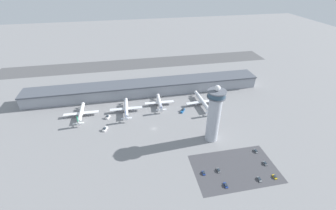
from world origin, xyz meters
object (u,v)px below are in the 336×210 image
(airplane_gate_alpha, at_px, (81,113))
(airplane_gate_bravo, at_px, (126,109))
(car_black_suv, at_px, (204,173))
(car_silver_sedan, at_px, (275,177))
(airplane_gate_delta, at_px, (203,102))
(service_truck_fuel, at_px, (105,129))
(car_red_hatchback, at_px, (256,151))
(control_tower, at_px, (214,114))
(car_blue_compact, at_px, (218,170))
(airplane_gate_charlie, at_px, (159,102))
(car_green_van, at_px, (265,163))
(car_yellow_taxi, at_px, (259,179))
(service_truck_catering, at_px, (108,117))
(car_grey_coupe, at_px, (226,185))
(service_truck_baggage, at_px, (183,111))

(airplane_gate_alpha, bearing_deg, airplane_gate_bravo, -1.02)
(airplane_gate_alpha, distance_m, car_black_suv, 137.41)
(car_silver_sedan, bearing_deg, airplane_gate_alpha, 143.96)
(airplane_gate_delta, height_order, service_truck_fuel, airplane_gate_delta)
(airplane_gate_bravo, xyz_separation_m, car_red_hatchback, (103.72, -80.50, -3.77))
(airplane_gate_delta, distance_m, car_red_hatchback, 81.34)
(service_truck_fuel, bearing_deg, airplane_gate_bravo, 51.52)
(control_tower, relative_size, car_blue_compact, 11.52)
(airplane_gate_charlie, distance_m, car_green_van, 121.23)
(car_green_van, distance_m, car_yellow_taxi, 18.20)
(service_truck_catering, relative_size, car_blue_compact, 1.44)
(airplane_gate_delta, xyz_separation_m, car_grey_coupe, (-18.11, -105.96, -3.49))
(car_silver_sedan, xyz_separation_m, car_yellow_taxi, (-12.33, 0.15, 0.01))
(airplane_gate_charlie, xyz_separation_m, car_black_suv, (17.00, -100.58, -3.45))
(airplane_gate_charlie, bearing_deg, control_tower, -60.31)
(airplane_gate_charlie, relative_size, car_yellow_taxi, 6.83)
(car_red_hatchback, bearing_deg, car_grey_coupe, -144.64)
(car_yellow_taxi, height_order, car_grey_coupe, car_grey_coupe)
(service_truck_fuel, bearing_deg, car_green_van, -28.56)
(car_yellow_taxi, relative_size, car_black_suv, 1.15)
(car_green_van, xyz_separation_m, car_yellow_taxi, (-12.56, -13.18, -0.03))
(airplane_gate_charlie, distance_m, car_black_suv, 102.06)
(service_truck_fuel, xyz_separation_m, car_red_hatchback, (124.78, -54.00, -0.40))
(control_tower, height_order, airplane_gate_charlie, control_tower)
(service_truck_fuel, distance_m, car_grey_coupe, 118.58)
(control_tower, relative_size, car_red_hatchback, 11.16)
(service_truck_fuel, relative_size, car_grey_coupe, 1.53)
(service_truck_catering, xyz_separation_m, car_green_van, (122.75, -87.42, -0.52))
(airplane_gate_alpha, bearing_deg, car_grey_coupe, -44.39)
(car_green_van, xyz_separation_m, car_black_suv, (-50.39, 0.13, -0.03))
(control_tower, height_order, car_green_van, control_tower)
(car_blue_compact, bearing_deg, airplane_gate_alpha, 139.46)
(airplane_gate_bravo, distance_m, car_blue_compact, 114.58)
(service_truck_fuel, xyz_separation_m, car_green_van, (124.88, -67.97, -0.38))
(control_tower, distance_m, car_red_hatchback, 46.50)
(car_green_van, distance_m, car_red_hatchback, 13.96)
(service_truck_catering, bearing_deg, service_truck_baggage, -2.39)
(car_red_hatchback, bearing_deg, service_truck_catering, 149.08)
(service_truck_fuel, bearing_deg, car_black_suv, -42.32)
(car_yellow_taxi, bearing_deg, service_truck_baggage, 108.47)
(car_red_hatchback, relative_size, car_black_suv, 1.15)
(car_silver_sedan, height_order, car_black_suv, car_black_suv)
(airplane_gate_alpha, bearing_deg, service_truck_fuel, -47.99)
(airplane_gate_alpha, relative_size, service_truck_fuel, 5.14)
(car_grey_coupe, bearing_deg, control_tower, 81.49)
(service_truck_fuel, bearing_deg, airplane_gate_alpha, 132.01)
(airplane_gate_alpha, distance_m, airplane_gate_bravo, 45.67)
(airplane_gate_alpha, relative_size, airplane_gate_bravo, 0.98)
(car_green_van, relative_size, car_red_hatchback, 0.95)
(car_blue_compact, xyz_separation_m, car_black_suv, (-11.86, -0.24, -0.06))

